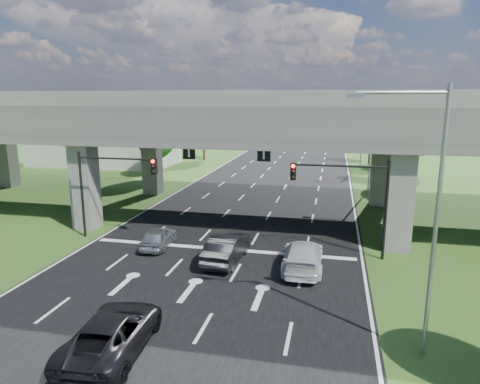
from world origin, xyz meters
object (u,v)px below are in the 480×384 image
at_px(streetlight_near, 426,205).
at_px(signal_right, 349,190).
at_px(streetlight_far, 367,135).
at_px(car_white, 303,256).
at_px(car_trailing, 113,333).
at_px(car_dark, 226,248).
at_px(streetlight_beyond, 360,125).
at_px(signal_left, 109,179).
at_px(car_silver, 159,237).

bearing_deg(streetlight_near, signal_right, 102.88).
xyz_separation_m(streetlight_near, streetlight_far, (0.00, 30.00, 0.00)).
xyz_separation_m(car_white, car_trailing, (-6.46, -9.72, -0.01)).
relative_size(signal_right, car_dark, 1.23).
height_order(streetlight_near, streetlight_beyond, same).
bearing_deg(car_white, signal_left, -12.83).
distance_m(signal_right, streetlight_beyond, 36.17).
height_order(signal_left, car_dark, signal_left).
xyz_separation_m(signal_right, car_trailing, (-8.88, -12.31, -3.39)).
height_order(car_dark, car_white, car_dark).
bearing_deg(car_silver, streetlight_far, -127.87).
height_order(streetlight_far, car_trailing, streetlight_far).
bearing_deg(car_silver, streetlight_beyond, -114.84).
bearing_deg(streetlight_far, car_white, -101.72).
relative_size(car_white, car_trailing, 0.97).
xyz_separation_m(streetlight_far, car_silver, (-14.13, -21.00, -5.16)).
distance_m(signal_left, streetlight_beyond, 40.30).
distance_m(signal_left, streetlight_far, 26.95).
bearing_deg(streetlight_beyond, signal_left, -116.43).
xyz_separation_m(signal_left, streetlight_near, (17.92, -9.94, 1.66)).
distance_m(signal_left, streetlight_near, 20.56).
height_order(car_white, car_trailing, car_white).
xyz_separation_m(streetlight_near, car_white, (-4.70, 7.36, -5.04)).
distance_m(signal_right, streetlight_far, 20.25).
bearing_deg(signal_right, car_dark, -160.80).
distance_m(streetlight_near, car_trailing, 12.47).
bearing_deg(car_silver, signal_right, -179.39).
distance_m(signal_left, car_dark, 9.65).
distance_m(streetlight_far, streetlight_beyond, 16.00).
bearing_deg(streetlight_far, signal_left, -131.78).
bearing_deg(car_white, streetlight_near, 120.77).
bearing_deg(car_dark, streetlight_near, 143.54).
xyz_separation_m(signal_left, car_dark, (8.72, -2.41, -3.35)).
bearing_deg(signal_left, car_white, -11.05).
bearing_deg(signal_left, car_trailing, -61.19).
bearing_deg(streetlight_beyond, streetlight_near, -90.00).
distance_m(signal_left, car_silver, 5.24).
relative_size(streetlight_near, streetlight_far, 1.00).
distance_m(streetlight_beyond, car_dark, 39.87).
distance_m(signal_left, car_trailing, 14.45).
distance_m(streetlight_near, car_silver, 17.53).
bearing_deg(streetlight_near, streetlight_beyond, 90.00).
relative_size(signal_left, streetlight_beyond, 0.60).
height_order(signal_right, signal_left, same).
bearing_deg(car_white, streetlight_far, -103.50).
xyz_separation_m(car_silver, car_trailing, (2.98, -11.36, 0.11)).
bearing_deg(streetlight_beyond, car_trailing, -102.99).
height_order(streetlight_far, car_silver, streetlight_far).
relative_size(streetlight_beyond, car_trailing, 1.81).
xyz_separation_m(signal_right, car_white, (-2.42, -2.58, -3.38)).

